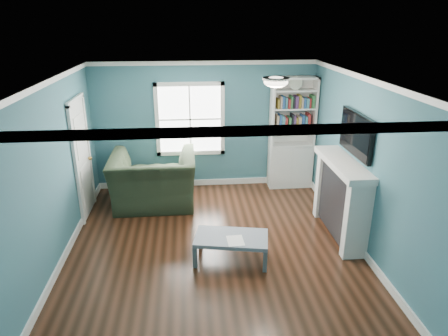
{
  "coord_description": "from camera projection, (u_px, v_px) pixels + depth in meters",
  "views": [
    {
      "loc": [
        -0.34,
        -5.44,
        3.38
      ],
      "look_at": [
        0.2,
        0.4,
        1.17
      ],
      "focal_mm": 32.0,
      "sensor_mm": 36.0,
      "label": 1
    }
  ],
  "objects": [
    {
      "name": "light_switch",
      "position": [
        131.0,
        133.0,
        8.05
      ],
      "size": [
        0.08,
        0.01,
        0.12
      ],
      "primitive_type": "cube",
      "color": "white",
      "rests_on": "room_walls"
    },
    {
      "name": "paper_sheet",
      "position": [
        235.0,
        241.0,
        5.72
      ],
      "size": [
        0.24,
        0.31,
        0.0
      ],
      "primitive_type": "cube",
      "rotation": [
        0.0,
        0.0,
        0.04
      ],
      "color": "white",
      "rests_on": "coffee_table"
    },
    {
      "name": "trim",
      "position": [
        213.0,
        174.0,
        5.85
      ],
      "size": [
        4.5,
        5.0,
        2.6
      ],
      "color": "white",
      "rests_on": "ground"
    },
    {
      "name": "ceiling_fixture",
      "position": [
        276.0,
        81.0,
        5.56
      ],
      "size": [
        0.38,
        0.38,
        0.15
      ],
      "color": "white",
      "rests_on": "room_walls"
    },
    {
      "name": "tv",
      "position": [
        356.0,
        134.0,
        6.05
      ],
      "size": [
        0.06,
        1.1,
        0.65
      ],
      "primitive_type": "cube",
      "color": "black",
      "rests_on": "fireplace"
    },
    {
      "name": "room_walls",
      "position": [
        213.0,
        151.0,
        5.73
      ],
      "size": [
        5.0,
        5.0,
        5.0
      ],
      "color": "#346E78",
      "rests_on": "ground"
    },
    {
      "name": "fireplace",
      "position": [
        341.0,
        199.0,
        6.43
      ],
      "size": [
        0.44,
        1.58,
        1.3
      ],
      "color": "black",
      "rests_on": "ground"
    },
    {
      "name": "recliner",
      "position": [
        153.0,
        172.0,
        7.45
      ],
      "size": [
        1.56,
        1.02,
        1.36
      ],
      "primitive_type": "imported",
      "rotation": [
        0.0,
        0.0,
        -3.14
      ],
      "color": "black",
      "rests_on": "ground"
    },
    {
      "name": "coffee_table",
      "position": [
        231.0,
        239.0,
        5.85
      ],
      "size": [
        1.15,
        0.77,
        0.38
      ],
      "rotation": [
        0.0,
        0.0,
        -0.19
      ],
      "color": "#495258",
      "rests_on": "ground"
    },
    {
      "name": "window",
      "position": [
        190.0,
        119.0,
        8.07
      ],
      "size": [
        1.4,
        0.06,
        1.5
      ],
      "color": "white",
      "rests_on": "room_walls"
    },
    {
      "name": "floor",
      "position": [
        214.0,
        246.0,
        6.29
      ],
      "size": [
        5.0,
        5.0,
        0.0
      ],
      "primitive_type": "plane",
      "color": "black",
      "rests_on": "ground"
    },
    {
      "name": "bookshelf",
      "position": [
        291.0,
        144.0,
        8.26
      ],
      "size": [
        0.9,
        0.35,
        2.31
      ],
      "color": "silver",
      "rests_on": "ground"
    },
    {
      "name": "door",
      "position": [
        82.0,
        157.0,
        7.03
      ],
      "size": [
        0.12,
        0.98,
        2.17
      ],
      "color": "silver",
      "rests_on": "ground"
    }
  ]
}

